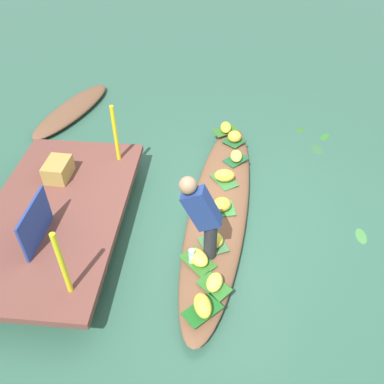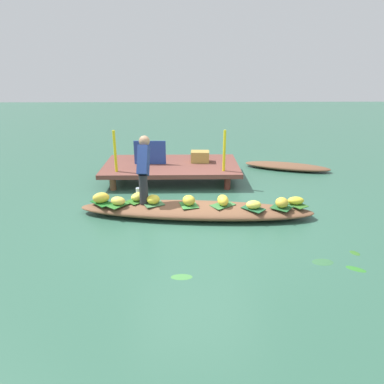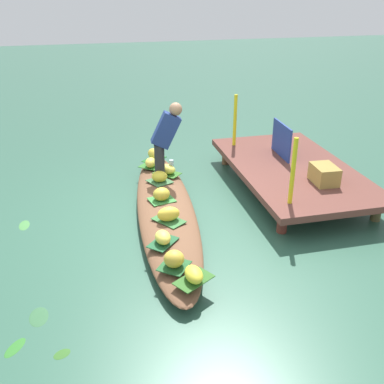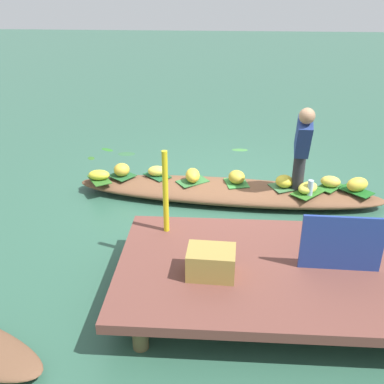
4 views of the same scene
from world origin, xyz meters
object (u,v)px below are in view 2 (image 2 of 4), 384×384
banana_bunch_1 (189,200)px  banana_bunch_3 (153,199)px  vendor_boat (196,210)px  banana_bunch_4 (101,198)px  moored_boat (287,166)px  water_bottle (138,193)px  banana_bunch_8 (296,201)px  vendor_person (144,166)px  banana_bunch_2 (282,203)px  banana_bunch_6 (223,200)px  market_banner (150,153)px  banana_bunch_0 (139,197)px  banana_bunch_7 (118,201)px  banana_bunch_5 (254,205)px  produce_crate (200,157)px

banana_bunch_1 → banana_bunch_3: 0.66m
vendor_boat → banana_bunch_4: 1.76m
moored_boat → water_bottle: size_ratio=9.90×
banana_bunch_8 → vendor_person: (-2.78, 0.22, 0.61)m
banana_bunch_2 → vendor_person: size_ratio=0.19×
water_bottle → banana_bunch_1: bearing=-19.1°
banana_bunch_2 → banana_bunch_6: same height
market_banner → banana_bunch_0: bearing=-89.7°
banana_bunch_3 → banana_bunch_6: size_ratio=0.82×
banana_bunch_0 → banana_bunch_4: bearing=-171.2°
banana_bunch_0 → moored_boat: bearing=37.5°
moored_boat → banana_bunch_7: size_ratio=8.22×
banana_bunch_2 → market_banner: market_banner is taller
banana_bunch_7 → banana_bunch_8: (3.25, -0.03, -0.01)m
banana_bunch_3 → market_banner: (-0.24, 2.13, 0.35)m
banana_bunch_0 → market_banner: 2.00m
banana_bunch_7 → banana_bunch_5: bearing=-5.2°
banana_bunch_8 → market_banner: market_banner is taller
moored_boat → water_bottle: 4.50m
moored_boat → water_bottle: bearing=-124.8°
banana_bunch_1 → vendor_boat: bearing=16.7°
banana_bunch_2 → banana_bunch_8: banana_bunch_2 is taller
banana_bunch_4 → banana_bunch_7: size_ratio=1.14×
water_bottle → vendor_person: bearing=-36.7°
banana_bunch_6 → banana_bunch_5: bearing=-17.9°
banana_bunch_3 → market_banner: 2.18m
vendor_person → banana_bunch_5: bearing=-11.7°
banana_bunch_4 → water_bottle: (0.66, 0.18, 0.01)m
banana_bunch_2 → banana_bunch_3: (-2.32, 0.23, -0.01)m
vendor_boat → banana_bunch_2: size_ratio=18.82×
banana_bunch_7 → banana_bunch_8: bearing=-0.6°
banana_bunch_2 → banana_bunch_1: bearing=174.9°
banana_bunch_2 → banana_bunch_4: size_ratio=0.75×
banana_bunch_3 → water_bottle: size_ratio=1.10×
vendor_boat → banana_bunch_3: (-0.78, 0.05, 0.20)m
produce_crate → banana_bunch_6: bearing=-82.4°
banana_bunch_2 → water_bottle: (-2.62, 0.48, 0.01)m
banana_bunch_3 → banana_bunch_7: bearing=-176.1°
banana_bunch_1 → moored_boat: bearing=48.6°
banana_bunch_4 → banana_bunch_0: bearing=8.8°
moored_boat → banana_bunch_2: 3.31m
moored_boat → banana_bunch_3: banana_bunch_3 is taller
moored_boat → banana_bunch_2: size_ratio=9.65×
banana_bunch_8 → produce_crate: (-1.66, 2.38, 0.22)m
vendor_person → market_banner: size_ratio=1.61×
vendor_boat → banana_bunch_5: banana_bunch_5 is taller
moored_boat → banana_bunch_0: 4.53m
banana_bunch_1 → banana_bunch_6: banana_bunch_6 is taller
banana_bunch_5 → produce_crate: (-0.85, 2.57, 0.22)m
banana_bunch_8 → banana_bunch_5: bearing=-166.9°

